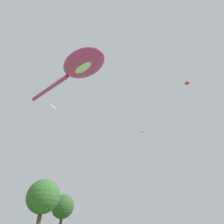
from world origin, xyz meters
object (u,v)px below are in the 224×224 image
(big_show_kite, at_px, (81,66))
(tree_oak_left, at_px, (43,196))
(tree_oak_right, at_px, (63,207))
(small_kite_box_yellow, at_px, (187,82))
(small_kite_delta_white, at_px, (52,111))
(small_kite_triangle_green, at_px, (143,136))

(big_show_kite, distance_m, tree_oak_left, 33.50)
(tree_oak_right, bearing_deg, tree_oak_left, -122.25)
(small_kite_box_yellow, distance_m, tree_oak_right, 56.15)
(small_kite_delta_white, height_order, tree_oak_right, small_kite_delta_white)
(small_kite_triangle_green, distance_m, tree_oak_left, 25.94)
(big_show_kite, distance_m, small_kite_delta_white, 12.48)
(tree_oak_left, bearing_deg, small_kite_delta_white, -109.92)
(big_show_kite, xyz_separation_m, small_kite_box_yellow, (21.22, -0.63, 8.40))
(small_kite_delta_white, bearing_deg, big_show_kite, -24.65)
(small_kite_box_yellow, xyz_separation_m, tree_oak_right, (0.34, 53.55, -16.88))
(small_kite_box_yellow, xyz_separation_m, small_kite_delta_white, (-20.15, 13.01, -7.26))
(big_show_kite, height_order, small_kite_delta_white, small_kite_delta_white)
(big_show_kite, xyz_separation_m, small_kite_delta_white, (1.07, 12.38, 1.14))
(small_kite_box_yellow, xyz_separation_m, tree_oak_left, (-13.29, 31.95, -17.26))
(small_kite_delta_white, bearing_deg, tree_oak_right, 133.48)
(small_kite_box_yellow, relative_size, tree_oak_right, 2.15)
(small_kite_box_yellow, bearing_deg, small_kite_triangle_green, 130.97)
(big_show_kite, relative_size, tree_oak_left, 1.53)
(small_kite_triangle_green, height_order, tree_oak_right, small_kite_triangle_green)
(small_kite_delta_white, bearing_deg, small_kite_triangle_green, 61.46)
(big_show_kite, bearing_deg, tree_oak_left, 150.30)
(big_show_kite, bearing_deg, small_kite_box_yellow, 72.82)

